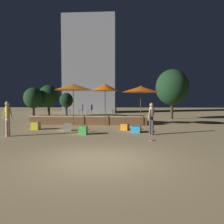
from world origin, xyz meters
name	(u,v)px	position (x,y,z in m)	size (l,w,h in m)	color
ground_plane	(98,159)	(0.00, 0.00, 0.00)	(120.00, 120.00, 0.00)	tan
wooden_deck	(90,120)	(-2.12, 11.12, 0.32)	(9.36, 2.23, 0.72)	brown
patio_umbrella_0	(73,87)	(-3.13, 9.65, 2.98)	(2.92, 2.92, 3.29)	brown
patio_umbrella_1	(141,89)	(2.04, 9.89, 2.80)	(2.88, 2.88, 3.11)	brown
patio_umbrella_2	(105,87)	(-0.69, 9.88, 2.96)	(2.03, 2.03, 3.32)	brown
cube_seat_0	(68,127)	(-2.82, 6.78, 0.23)	(0.56, 0.56, 0.45)	white
cube_seat_1	(36,126)	(-5.12, 7.24, 0.25)	(0.51, 0.51, 0.49)	yellow
cube_seat_2	(136,129)	(1.52, 6.26, 0.19)	(0.67, 0.67, 0.38)	#2D9EDB
cube_seat_3	(83,130)	(-1.53, 5.26, 0.24)	(0.46, 0.46, 0.49)	#4CC651
cube_seat_4	(125,127)	(0.85, 7.35, 0.20)	(0.60, 0.60, 0.40)	orange
person_0	(151,117)	(2.33, 5.37, 0.99)	(0.45, 0.44, 1.79)	#3F3F47
person_1	(8,117)	(-5.42, 4.33, 1.05)	(0.56, 0.31, 1.88)	tan
bistro_chair_0	(91,109)	(-1.95, 10.70, 1.27)	(0.41, 0.41, 0.90)	#47474C
bistro_chair_1	(82,108)	(-2.89, 11.71, 1.27)	(0.40, 0.40, 0.90)	#47474C
bistro_chair_2	(115,109)	(0.08, 10.65, 1.27)	(0.40, 0.40, 0.90)	#47474C
bistro_chair_3	(67,109)	(-3.90, 10.60, 1.27)	(0.40, 0.40, 0.90)	#47474C
frisbee_disc	(152,140)	(2.14, 3.51, 0.02)	(0.26, 0.26, 0.03)	#E54C99
background_tree_0	(33,98)	(-9.53, 17.14, 2.25)	(2.13, 2.13, 3.44)	#3D2B1C
background_tree_1	(66,100)	(-7.05, 21.90, 2.02)	(1.80, 1.80, 3.03)	#3D2B1C
background_tree_2	(172,87)	(5.83, 16.67, 3.38)	(3.45, 3.45, 5.28)	#3D2B1C
background_tree_3	(49,96)	(-8.26, 18.54, 2.48)	(2.38, 2.38, 3.80)	#3D2B1C
distant_building	(90,65)	(-5.08, 29.80, 7.94)	(8.57, 4.28, 15.88)	gray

